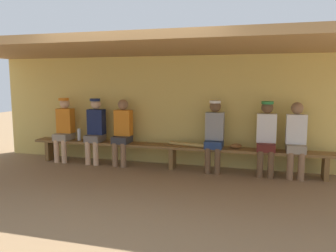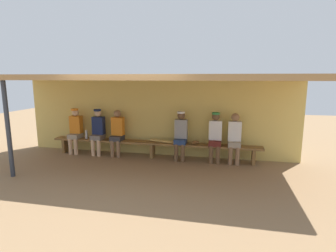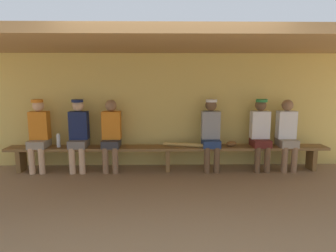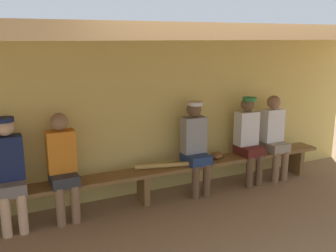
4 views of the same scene
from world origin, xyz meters
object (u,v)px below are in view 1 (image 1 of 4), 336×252
player_with_sunglasses (64,126)px  water_bottle_orange (79,135)px  baseball_bat (187,144)px  player_in_blue (95,128)px  baseball_glove_dark_brown (236,146)px  player_shirtless_tan (122,130)px  player_leftmost (296,137)px  player_in_white (266,135)px  bench (172,149)px  player_middle (214,132)px

player_with_sunglasses → water_bottle_orange: (0.35, -0.01, -0.16)m
water_bottle_orange → baseball_bat: 2.33m
player_in_blue → baseball_glove_dark_brown: (2.87, 0.04, -0.24)m
player_shirtless_tan → water_bottle_orange: bearing=-179.5°
player_leftmost → player_in_white: size_ratio=0.99×
player_leftmost → bench: bearing=-179.9°
player_in_white → bench: bearing=-179.9°
player_leftmost → baseball_bat: size_ratio=1.73×
water_bottle_orange → player_middle: bearing=0.2°
player_shirtless_tan → player_in_blue: bearing=180.0°
player_shirtless_tan → player_in_white: player_in_white is taller
bench → player_in_white: (1.74, 0.00, 0.36)m
bench → player_shirtless_tan: (-1.05, 0.00, 0.34)m
bench → baseball_glove_dark_brown: size_ratio=25.00×
player_leftmost → player_with_sunglasses: player_with_sunglasses is taller
player_leftmost → baseball_bat: (-1.95, -0.00, -0.24)m
player_in_white → player_middle: 0.93m
player_in_white → water_bottle_orange: (-3.78, -0.01, -0.16)m
player_middle → baseball_glove_dark_brown: (0.40, 0.04, -0.24)m
player_leftmost → player_in_white: player_in_white is taller
player_with_sunglasses → player_shirtless_tan: bearing=-0.0°
player_leftmost → water_bottle_orange: player_leftmost is taller
player_in_blue → water_bottle_orange: 0.41m
baseball_bat → player_middle: bearing=13.5°
player_middle → water_bottle_orange: (-2.84, -0.01, -0.16)m
bench → player_with_sunglasses: 2.41m
baseball_glove_dark_brown → water_bottle_orange: bearing=136.3°
player_leftmost → player_shirtless_tan: same height
player_leftmost → player_shirtless_tan: (-3.30, 0.00, 0.00)m
player_middle → player_with_sunglasses: (-3.20, 0.00, 0.00)m
water_bottle_orange → baseball_glove_dark_brown: (3.25, 0.04, -0.08)m
bench → player_in_blue: (-1.66, 0.00, 0.36)m
player_middle → baseball_glove_dark_brown: bearing=5.1°
player_shirtless_tan → player_with_sunglasses: (-1.34, 0.00, 0.02)m
bench → baseball_bat: (0.30, -0.00, 0.11)m
bench → baseball_glove_dark_brown: 1.22m
bench → player_with_sunglasses: size_ratio=4.46×
player_shirtless_tan → baseball_glove_dark_brown: bearing=0.9°
player_leftmost → baseball_glove_dark_brown: size_ratio=5.56×
player_middle → baseball_bat: player_middle is taller
player_in_white → player_middle: size_ratio=1.00×
baseball_glove_dark_brown → bench: bearing=137.4°
player_with_sunglasses → baseball_bat: player_with_sunglasses is taller
player_shirtless_tan → baseball_bat: 1.37m
player_shirtless_tan → player_in_white: 2.79m
player_leftmost → player_with_sunglasses: size_ratio=0.99×
player_middle → water_bottle_orange: 2.85m
player_in_blue → baseball_bat: size_ratio=1.74×
player_middle → baseball_bat: bearing=-179.6°
player_middle → player_in_blue: bearing=180.0°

